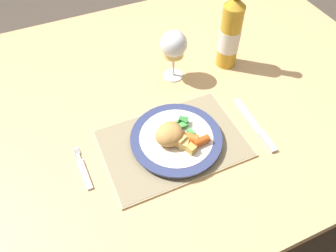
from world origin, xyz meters
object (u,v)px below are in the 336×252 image
Objects in this scene: fork at (84,171)px; bottle at (230,32)px; table_knife at (258,129)px; wine_glass at (174,46)px; dinner_plate at (176,139)px; dining_table at (166,112)px.

bottle is at bearing 22.43° from fork.
bottle reaches higher than table_knife.
bottle is (0.18, -0.01, 0.00)m from wine_glass.
dinner_plate is at bearing -2.92° from fork.
bottle is (0.51, 0.21, 0.11)m from fork.
bottle is at bearing 12.81° from dining_table.
dinner_plate is 1.49× the size of wine_glass.
dining_table is at bearing -167.19° from bottle.
dinner_plate is 0.77× the size of bottle.
wine_glass reaches higher than fork.
bottle reaches higher than wine_glass.
wine_glass reaches higher than dining_table.
table_knife is 0.66× the size of bottle.
table_knife is at bearing -67.56° from wine_glass.
table_knife is (0.17, -0.22, 0.08)m from dining_table.
bottle is at bearing -4.14° from wine_glass.
table_knife is 0.33m from wine_glass.
bottle is at bearing 39.13° from dinner_plate.
dining_table is 6.15× the size of dinner_plate.
fork is at bearing 172.60° from table_knife.
table_knife is 1.27× the size of wine_glass.
bottle reaches higher than fork.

